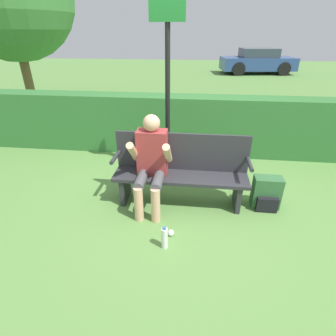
% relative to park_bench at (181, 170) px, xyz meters
% --- Properties ---
extents(ground_plane, '(40.00, 40.00, 0.00)m').
position_rel_park_bench_xyz_m(ground_plane, '(0.00, -0.07, -0.47)').
color(ground_plane, '#5B8942').
extents(hedge_back, '(12.00, 0.48, 1.06)m').
position_rel_park_bench_xyz_m(hedge_back, '(0.00, 1.68, 0.06)').
color(hedge_back, '#337033').
rests_on(hedge_back, ground).
extents(park_bench, '(1.74, 0.40, 0.93)m').
position_rel_park_bench_xyz_m(park_bench, '(0.00, 0.00, 0.00)').
color(park_bench, '#2D2D33').
rests_on(park_bench, ground).
extents(person_seated, '(0.51, 0.62, 1.21)m').
position_rel_park_bench_xyz_m(person_seated, '(-0.37, -0.14, 0.19)').
color(person_seated, '#993333').
rests_on(person_seated, ground).
extents(backpack, '(0.35, 0.26, 0.43)m').
position_rel_park_bench_xyz_m(backpack, '(1.13, -0.03, -0.26)').
color(backpack, '#336638').
rests_on(backpack, ground).
extents(water_bottle, '(0.07, 0.07, 0.27)m').
position_rel_park_bench_xyz_m(water_bottle, '(-0.10, -0.93, -0.34)').
color(water_bottle, white).
rests_on(water_bottle, ground).
extents(signpost, '(0.46, 0.09, 2.50)m').
position_rel_park_bench_xyz_m(signpost, '(-0.26, 0.70, 0.98)').
color(signpost, black).
rests_on(signpost, ground).
extents(parked_car, '(4.01, 2.12, 1.28)m').
position_rel_park_bench_xyz_m(parked_car, '(3.25, 12.63, 0.15)').
color(parked_car, '#2D4784').
rests_on(parked_car, ground).
extents(litter_crumple, '(0.08, 0.08, 0.08)m').
position_rel_park_bench_xyz_m(litter_crumple, '(-0.05, -0.74, -0.43)').
color(litter_crumple, silver).
rests_on(litter_crumple, ground).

